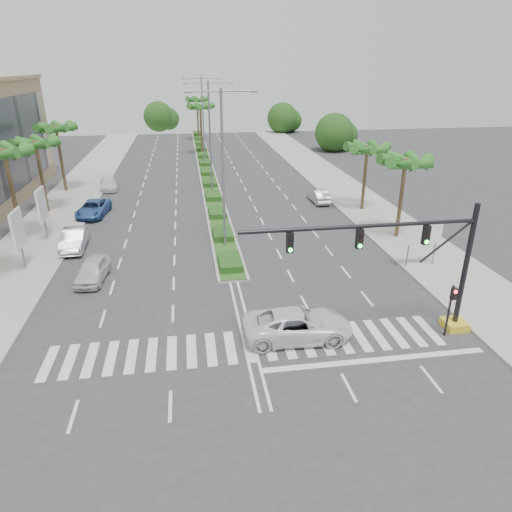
{
  "coord_description": "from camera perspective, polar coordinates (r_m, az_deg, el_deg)",
  "views": [
    {
      "loc": [
        -2.72,
        -19.9,
        13.57
      ],
      "look_at": [
        1.09,
        4.84,
        3.0
      ],
      "focal_mm": 32.0,
      "sensor_mm": 36.0,
      "label": 1
    }
  ],
  "objects": [
    {
      "name": "signal_gantry",
      "position": [
        25.34,
        20.39,
        -2.16
      ],
      "size": [
        12.6,
        1.2,
        7.2
      ],
      "color": "gold",
      "rests_on": "ground"
    },
    {
      "name": "footpath_left",
      "position": [
        43.93,
        -24.81,
        2.83
      ],
      "size": [
        6.0,
        120.0,
        0.15
      ],
      "primitive_type": "cube",
      "color": "gray",
      "rests_on": "ground"
    },
    {
      "name": "direction_sign",
      "position": [
        34.13,
        20.22,
        2.42
      ],
      "size": [
        2.7,
        0.11,
        3.4
      ],
      "color": "slate",
      "rests_on": "ground"
    },
    {
      "name": "car_crossing",
      "position": [
        24.54,
        5.21,
        -8.56
      ],
      "size": [
        5.91,
        2.89,
        1.62
      ],
      "primitive_type": "imported",
      "rotation": [
        0.0,
        0.0,
        1.53
      ],
      "color": "white",
      "rests_on": "ground"
    },
    {
      "name": "ground",
      "position": [
        24.24,
        -0.83,
        -11.15
      ],
      "size": [
        160.0,
        160.0,
        0.0
      ],
      "primitive_type": "plane",
      "color": "#333335",
      "rests_on": "ground"
    },
    {
      "name": "streetlight_far",
      "position": [
        66.3,
        -6.65,
        16.9
      ],
      "size": [
        5.1,
        0.25,
        12.0
      ],
      "color": "slate",
      "rests_on": "ground"
    },
    {
      "name": "palm_left_mid",
      "position": [
        40.85,
        -28.91,
        10.97
      ],
      "size": [
        4.57,
        4.68,
        7.95
      ],
      "color": "brown",
      "rests_on": "ground"
    },
    {
      "name": "palm_right_near",
      "position": [
        38.73,
        18.16,
        10.82
      ],
      "size": [
        4.57,
        4.68,
        7.05
      ],
      "color": "brown",
      "rests_on": "ground"
    },
    {
      "name": "pedestrian_signal",
      "position": [
        26.07,
        23.22,
        -5.37
      ],
      "size": [
        0.28,
        0.36,
        3.0
      ],
      "color": "black",
      "rests_on": "ground"
    },
    {
      "name": "palm_median_a",
      "position": [
        75.22,
        -6.99,
        17.86
      ],
      "size": [
        4.57,
        4.68,
        8.05
      ],
      "color": "brown",
      "rests_on": "ground"
    },
    {
      "name": "car_parked_b",
      "position": [
        38.79,
        -21.77,
        1.96
      ],
      "size": [
        1.88,
        4.86,
        1.58
      ],
      "primitive_type": "imported",
      "rotation": [
        0.0,
        0.0,
        0.04
      ],
      "color": "#B7B7BC",
      "rests_on": "ground"
    },
    {
      "name": "palm_median_b",
      "position": [
        90.17,
        -7.39,
        18.65
      ],
      "size": [
        4.57,
        4.68,
        8.05
      ],
      "color": "brown",
      "rests_on": "ground"
    },
    {
      "name": "billboard_near",
      "position": [
        35.62,
        -27.63,
        2.89
      ],
      "size": [
        0.18,
        2.1,
        4.35
      ],
      "color": "slate",
      "rests_on": "ground"
    },
    {
      "name": "car_parked_c",
      "position": [
        46.82,
        -19.67,
        5.62
      ],
      "size": [
        2.98,
        5.47,
        1.45
      ],
      "primitive_type": "imported",
      "rotation": [
        0.0,
        0.0,
        -0.11
      ],
      "color": "#325799",
      "rests_on": "ground"
    },
    {
      "name": "palm_left_far",
      "position": [
        48.45,
        -25.81,
        12.29
      ],
      "size": [
        4.57,
        4.68,
        7.35
      ],
      "color": "brown",
      "rests_on": "ground"
    },
    {
      "name": "billboard_far",
      "position": [
        41.08,
        -25.21,
        5.73
      ],
      "size": [
        0.18,
        2.1,
        4.35
      ],
      "color": "slate",
      "rests_on": "ground"
    },
    {
      "name": "streetlight_mid",
      "position": [
        50.43,
        -5.79,
        15.08
      ],
      "size": [
        5.1,
        0.25,
        12.0
      ],
      "color": "slate",
      "rests_on": "ground"
    },
    {
      "name": "car_right",
      "position": [
        49.06,
        7.85,
        7.46
      ],
      "size": [
        1.6,
        4.23,
        1.38
      ],
      "primitive_type": "imported",
      "rotation": [
        0.0,
        0.0,
        3.17
      ],
      "color": "#BCBBC1",
      "rests_on": "ground"
    },
    {
      "name": "car_parked_a",
      "position": [
        32.68,
        -19.75,
        -1.68
      ],
      "size": [
        2.1,
        4.42,
        1.46
      ],
      "primitive_type": "imported",
      "rotation": [
        0.0,
        0.0,
        -0.09
      ],
      "color": "silver",
      "rests_on": "ground"
    },
    {
      "name": "median_grass",
      "position": [
        66.32,
        -6.35,
        11.14
      ],
      "size": [
        1.8,
        75.0,
        0.04
      ],
      "primitive_type": "cube",
      "color": "#2A4F1B",
      "rests_on": "median"
    },
    {
      "name": "palm_right_far",
      "position": [
        45.94,
        13.73,
        12.67
      ],
      "size": [
        4.57,
        4.68,
        6.75
      ],
      "color": "brown",
      "rests_on": "ground"
    },
    {
      "name": "footpath_right",
      "position": [
        45.77,
        14.78,
        4.98
      ],
      "size": [
        6.0,
        120.0,
        0.15
      ],
      "primitive_type": "cube",
      "color": "gray",
      "rests_on": "ground"
    },
    {
      "name": "palm_left_end",
      "position": [
        56.04,
        -23.69,
        14.2
      ],
      "size": [
        4.57,
        4.68,
        7.75
      ],
      "color": "brown",
      "rests_on": "ground"
    },
    {
      "name": "car_parked_d",
      "position": [
        56.6,
        -17.95,
        8.63
      ],
      "size": [
        2.5,
        4.96,
        1.38
      ],
      "primitive_type": "imported",
      "rotation": [
        0.0,
        0.0,
        0.12
      ],
      "color": "silver",
      "rests_on": "ground"
    },
    {
      "name": "median",
      "position": [
        66.34,
        -6.34,
        11.04
      ],
      "size": [
        2.2,
        75.0,
        0.2
      ],
      "primitive_type": "cube",
      "color": "gray",
      "rests_on": "ground"
    },
    {
      "name": "streetlight_near",
      "position": [
        34.68,
        -4.18,
        11.59
      ],
      "size": [
        5.1,
        0.25,
        12.0
      ],
      "color": "slate",
      "rests_on": "ground"
    }
  ]
}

